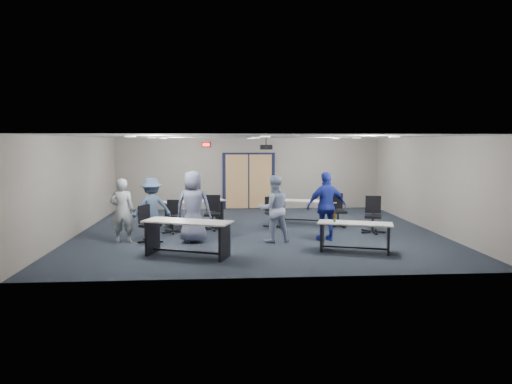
{
  "coord_description": "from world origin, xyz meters",
  "views": [
    {
      "loc": [
        -0.92,
        -12.84,
        2.55
      ],
      "look_at": [
        -0.05,
        -0.3,
        1.17
      ],
      "focal_mm": 32.0,
      "sensor_mm": 36.0,
      "label": 1
    }
  ],
  "objects": [
    {
      "name": "chair_back_d",
      "position": [
        2.49,
        0.56,
        0.5
      ],
      "size": [
        0.67,
        0.67,
        0.99
      ],
      "primitive_type": null,
      "rotation": [
        0.0,
        0.0,
        0.08
      ],
      "color": "black",
      "rests_on": "floor"
    },
    {
      "name": "double_door",
      "position": [
        0.0,
        4.46,
        1.05
      ],
      "size": [
        2.0,
        0.07,
        2.2
      ],
      "color": "black",
      "rests_on": "back_wall"
    },
    {
      "name": "chair_loose_left",
      "position": [
        -2.81,
        -1.27,
        0.48
      ],
      "size": [
        0.83,
        0.83,
        0.95
      ],
      "primitive_type": null,
      "rotation": [
        0.0,
        0.0,
        1.0
      ],
      "color": "black",
      "rests_on": "floor"
    },
    {
      "name": "person_back",
      "position": [
        -2.87,
        -0.65,
        0.8
      ],
      "size": [
        1.17,
        0.9,
        1.6
      ],
      "primitive_type": "imported",
      "rotation": [
        0.0,
        0.0,
        3.47
      ],
      "color": "#425978",
      "rests_on": "floor"
    },
    {
      "name": "chair_back_c",
      "position": [
        0.54,
        0.57,
        0.46
      ],
      "size": [
        0.76,
        0.76,
        0.92
      ],
      "primitive_type": null,
      "rotation": [
        0.0,
        0.0,
        0.41
      ],
      "color": "black",
      "rests_on": "floor"
    },
    {
      "name": "chair_loose_right",
      "position": [
        3.23,
        -0.46,
        0.51
      ],
      "size": [
        0.81,
        0.81,
        1.03
      ],
      "primitive_type": null,
      "rotation": [
        0.0,
        0.0,
        -0.31
      ],
      "color": "black",
      "rests_on": "floor"
    },
    {
      "name": "back_wall",
      "position": [
        0.0,
        4.5,
        1.35
      ],
      "size": [
        10.0,
        0.04,
        2.7
      ],
      "primitive_type": "cube",
      "color": "gray",
      "rests_on": "floor"
    },
    {
      "name": "chair_back_a",
      "position": [
        -2.39,
        -0.05,
        0.46
      ],
      "size": [
        0.65,
        0.65,
        0.92
      ],
      "primitive_type": null,
      "rotation": [
        0.0,
        0.0,
        -0.13
      ],
      "color": "black",
      "rests_on": "floor"
    },
    {
      "name": "person_navy",
      "position": [
        1.71,
        -1.35,
        0.9
      ],
      "size": [
        1.1,
        0.58,
        1.79
      ],
      "primitive_type": "imported",
      "rotation": [
        0.0,
        0.0,
        3.28
      ],
      "color": "navy",
      "rests_on": "floor"
    },
    {
      "name": "person_gray",
      "position": [
        -3.5,
        -1.25,
        0.82
      ],
      "size": [
        0.63,
        0.44,
        1.65
      ],
      "primitive_type": "imported",
      "rotation": [
        0.0,
        0.0,
        3.21
      ],
      "color": "#969FA4",
      "rests_on": "floor"
    },
    {
      "name": "table_front_left",
      "position": [
        -1.75,
        -2.75,
        0.55
      ],
      "size": [
        2.09,
        1.32,
        0.8
      ],
      "rotation": [
        0.0,
        0.0,
        -0.36
      ],
      "color": "#A4A29B",
      "rests_on": "floor"
    },
    {
      "name": "table_front_right",
      "position": [
        2.09,
        -2.58,
        0.48
      ],
      "size": [
        1.79,
        1.05,
        0.94
      ],
      "rotation": [
        0.0,
        0.0,
        -0.31
      ],
      "color": "#A4A29B",
      "rests_on": "floor"
    },
    {
      "name": "ceiling",
      "position": [
        0.0,
        0.0,
        2.7
      ],
      "size": [
        10.0,
        9.0,
        0.04
      ],
      "primitive_type": "cube",
      "color": "white",
      "rests_on": "back_wall"
    },
    {
      "name": "exit_sign",
      "position": [
        -1.6,
        4.44,
        2.45
      ],
      "size": [
        0.32,
        0.07,
        0.18
      ],
      "color": "black",
      "rests_on": "back_wall"
    },
    {
      "name": "table_back_left",
      "position": [
        -1.85,
        1.17,
        0.52
      ],
      "size": [
        1.96,
        1.3,
        0.88
      ],
      "rotation": [
        0.0,
        0.0,
        0.4
      ],
      "color": "#A4A29B",
      "rests_on": "floor"
    },
    {
      "name": "front_wall",
      "position": [
        0.0,
        -4.5,
        1.35
      ],
      "size": [
        10.0,
        0.04,
        2.7
      ],
      "primitive_type": "cube",
      "color": "gray",
      "rests_on": "floor"
    },
    {
      "name": "person_plaid",
      "position": [
        -1.72,
        -1.29,
        0.92
      ],
      "size": [
        0.97,
        0.71,
        1.83
      ],
      "primitive_type": "imported",
      "rotation": [
        0.0,
        0.0,
        2.99
      ],
      "color": "slate",
      "rests_on": "floor"
    },
    {
      "name": "floor",
      "position": [
        0.0,
        0.0,
        0.0
      ],
      "size": [
        10.0,
        10.0,
        0.0
      ],
      "primitive_type": "plane",
      "color": "black",
      "rests_on": "ground"
    },
    {
      "name": "right_wall",
      "position": [
        5.0,
        0.0,
        1.35
      ],
      "size": [
        0.04,
        9.0,
        2.7
      ],
      "primitive_type": "cube",
      "color": "gray",
      "rests_on": "floor"
    },
    {
      "name": "ceiling_projector",
      "position": [
        0.3,
        0.5,
        2.4
      ],
      "size": [
        0.35,
        0.32,
        0.37
      ],
      "color": "black",
      "rests_on": "ceiling"
    },
    {
      "name": "person_lightblue",
      "position": [
        0.33,
        -1.4,
        0.85
      ],
      "size": [
        0.93,
        0.78,
        1.71
      ],
      "primitive_type": "imported",
      "rotation": [
        0.0,
        0.0,
        3.32
      ],
      "color": "#97A6C8",
      "rests_on": "floor"
    },
    {
      "name": "ceiling_can_lights",
      "position": [
        0.0,
        0.25,
        2.67
      ],
      "size": [
        6.24,
        5.74,
        0.02
      ],
      "primitive_type": null,
      "color": "white",
      "rests_on": "ceiling"
    },
    {
      "name": "table_back_right",
      "position": [
        1.7,
        1.22,
        0.49
      ],
      "size": [
        1.87,
        1.06,
        0.72
      ],
      "rotation": [
        0.0,
        0.0,
        -0.28
      ],
      "color": "#A4A29B",
      "rests_on": "floor"
    },
    {
      "name": "chair_back_b",
      "position": [
        -1.28,
        0.29,
        0.5
      ],
      "size": [
        0.69,
        0.69,
        1.0
      ],
      "primitive_type": null,
      "rotation": [
        0.0,
        0.0,
        -0.1
      ],
      "color": "black",
      "rests_on": "floor"
    },
    {
      "name": "left_wall",
      "position": [
        -5.0,
        0.0,
        1.35
      ],
      "size": [
        0.04,
        9.0,
        2.7
      ],
      "primitive_type": "cube",
      "color": "gray",
      "rests_on": "floor"
    }
  ]
}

